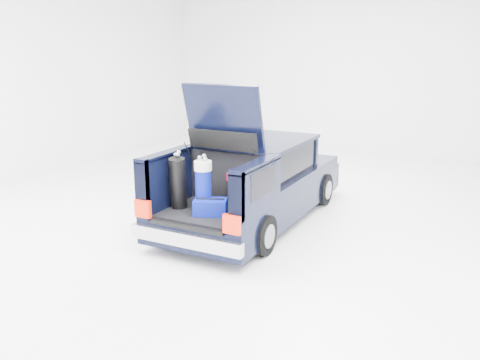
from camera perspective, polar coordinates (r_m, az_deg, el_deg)
The scene contains 6 objects.
ground at distance 9.12m, azimuth 1.45°, elevation -4.49°, with size 14.00×14.00×0.00m, color white.
car at distance 9.01m, azimuth 1.77°, elevation -0.25°, with size 1.87×4.65×2.47m.
red_suitcase at distance 7.81m, azimuth -0.10°, elevation -1.13°, with size 0.35×0.24×0.57m.
black_golf_bag at distance 7.75m, azimuth -6.97°, elevation -0.33°, with size 0.35×0.41×0.89m.
blue_golf_bag at distance 7.57m, azimuth -4.14°, elevation -0.66°, with size 0.32×0.32×0.88m.
blue_duffel at distance 7.50m, azimuth -3.35°, elevation -3.03°, with size 0.57×0.48×0.25m.
Camera 1 is at (3.74, -7.76, 3.00)m, focal length 38.00 mm.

